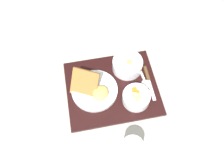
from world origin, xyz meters
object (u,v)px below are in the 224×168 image
(spoon, at_px, (143,78))
(glass_water, at_px, (132,150))
(knife, at_px, (148,78))
(plate_main, at_px, (94,89))
(bowl_soup, at_px, (128,64))
(bowl_salad, at_px, (136,97))

(spoon, relative_size, glass_water, 1.57)
(spoon, bearing_deg, knife, 78.10)
(knife, bearing_deg, plate_main, -85.41)
(bowl_soup, xyz_separation_m, glass_water, (0.01, 0.36, 0.00))
(bowl_soup, bearing_deg, bowl_salad, 98.04)
(bowl_soup, distance_m, spoon, 0.09)
(glass_water, bearing_deg, spoon, -104.63)
(plate_main, height_order, spoon, plate_main)
(plate_main, distance_m, glass_water, 0.29)
(bowl_salad, distance_m, glass_water, 0.21)
(plate_main, height_order, glass_water, plate_main)
(bowl_salad, distance_m, plate_main, 0.18)
(bowl_salad, height_order, spoon, bowl_salad)
(plate_main, xyz_separation_m, spoon, (-0.21, -0.05, -0.01))
(bowl_salad, height_order, plate_main, plate_main)
(bowl_soup, xyz_separation_m, plate_main, (0.15, 0.11, -0.01))
(bowl_soup, height_order, spoon, bowl_soup)
(bowl_soup, height_order, glass_water, glass_water)
(bowl_soup, relative_size, glass_water, 1.32)
(spoon, distance_m, glass_water, 0.32)
(knife, bearing_deg, glass_water, -25.98)
(bowl_soup, distance_m, glass_water, 0.36)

